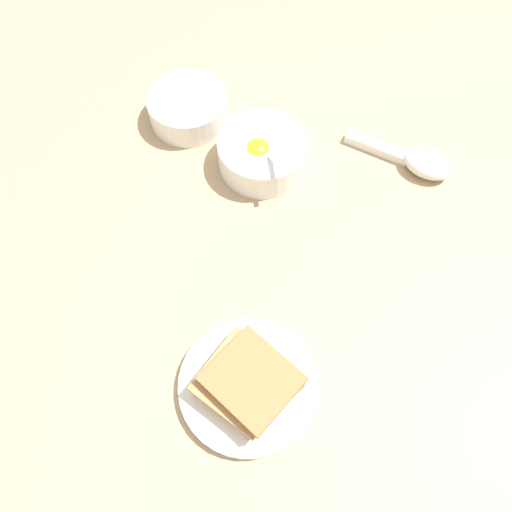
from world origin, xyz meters
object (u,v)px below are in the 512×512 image
(egg_bowl, at_px, (263,153))
(congee_bowl, at_px, (188,107))
(soup_spoon, at_px, (420,161))
(toast_plate, at_px, (248,385))
(toast_sandwich, at_px, (249,381))

(egg_bowl, xyz_separation_m, congee_bowl, (0.11, 0.11, -0.00))
(egg_bowl, height_order, soup_spoon, egg_bowl)
(toast_plate, distance_m, toast_sandwich, 0.03)
(toast_plate, bearing_deg, toast_sandwich, -151.13)
(egg_bowl, height_order, toast_plate, egg_bowl)
(toast_plate, bearing_deg, soup_spoon, -44.41)
(soup_spoon, xyz_separation_m, congee_bowl, (0.15, 0.36, 0.01))
(toast_sandwich, bearing_deg, toast_plate, 28.87)
(egg_bowl, bearing_deg, congee_bowl, 45.19)
(egg_bowl, distance_m, soup_spoon, 0.25)
(egg_bowl, xyz_separation_m, toast_plate, (-0.36, 0.06, -0.02))
(soup_spoon, height_order, congee_bowl, congee_bowl)
(egg_bowl, bearing_deg, toast_plate, 169.84)
(soup_spoon, bearing_deg, toast_plate, 135.59)
(egg_bowl, distance_m, toast_sandwich, 0.37)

